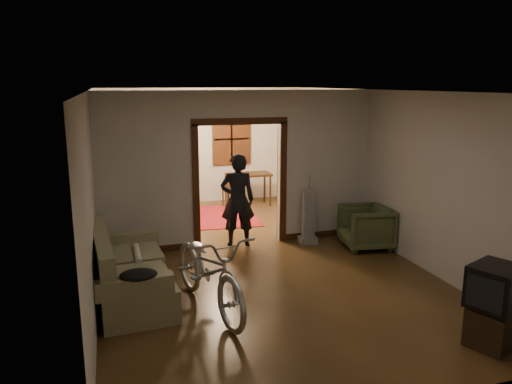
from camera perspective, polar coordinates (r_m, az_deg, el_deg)
name	(u,v)px	position (r m, az deg, el deg)	size (l,w,h in m)	color
floor	(251,256)	(8.64, -0.57, -7.38)	(5.00, 8.50, 0.01)	#3B2713
ceiling	(251,90)	(8.13, -0.61, 11.53)	(5.00, 8.50, 0.01)	white
wall_back	(203,146)	(12.37, -6.02, 5.27)	(5.00, 0.02, 2.80)	beige
wall_left	(93,185)	(7.97, -18.15, 0.75)	(0.02, 8.50, 2.80)	beige
wall_right	(384,169)	(9.26, 14.47, 2.54)	(0.02, 8.50, 2.80)	beige
partition_wall	(239,169)	(8.98, -1.90, 2.63)	(5.00, 0.14, 2.80)	beige
door_casing	(240,185)	(9.04, -1.89, 0.76)	(1.74, 0.20, 2.32)	#3B1D0D
far_window	(231,139)	(12.45, -2.82, 6.07)	(0.98, 0.06, 1.28)	black
chandelier	(218,111)	(10.57, -4.37, 9.26)	(0.24, 0.24, 0.24)	#FFE0A5
light_switch	(295,175)	(9.26, 4.53, 1.95)	(0.08, 0.01, 0.12)	silver
sofa	(131,265)	(7.12, -14.07, -8.12)	(0.93, 2.06, 0.95)	#676946
rolled_paper	(137,254)	(7.39, -13.42, -6.87)	(0.09, 0.09, 0.73)	beige
jacket	(138,275)	(6.20, -13.30, -9.19)	(0.45, 0.34, 0.13)	black
bicycle	(209,270)	(6.57, -5.38, -8.84)	(0.73, 2.10, 1.10)	silver
armchair	(366,227)	(9.18, 12.43, -3.94)	(0.82, 0.85, 0.77)	#44502D
tv_stand	(492,327)	(6.41, 25.36, -13.80)	(0.49, 0.45, 0.45)	black
crt_tv	(497,287)	(6.22, 25.79, -9.71)	(0.55, 0.50, 0.48)	black
vacuum	(308,217)	(9.23, 5.99, -2.81)	(0.31, 0.25, 1.02)	gray
person	(238,200)	(8.99, -2.12, -0.94)	(0.62, 0.41, 1.70)	black
oriental_rug	(223,216)	(11.15, -3.84, -2.78)	(1.48, 1.95, 0.01)	maroon
locker	(154,172)	(11.74, -11.55, 2.25)	(0.90, 0.50, 1.81)	#2A331E
globe	(152,127)	(11.61, -11.78, 7.29)	(0.28, 0.28, 0.28)	#1E5972
desk	(249,190)	(12.08, -0.80, 0.27)	(1.04, 0.58, 0.77)	#301E10
desk_chair	(231,189)	(11.87, -2.86, 0.30)	(0.39, 0.39, 0.88)	#301E10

